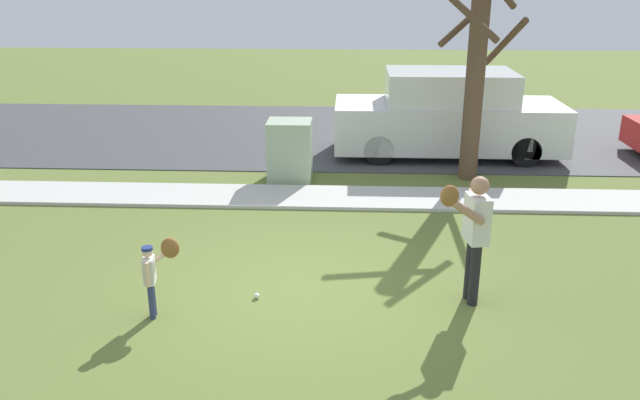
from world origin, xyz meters
The scene contains 9 objects.
ground_plane centered at (0.00, 3.50, 0.00)m, with size 48.00×48.00×0.00m, color olive.
sidewalk_strip centered at (0.00, 3.60, 0.03)m, with size 36.00×1.20×0.06m, color beige.
road_surface centered at (0.00, 8.60, 0.01)m, with size 36.00×6.80×0.02m, color #424244.
person_adult centered at (2.14, -0.21, 1.02)m, with size 0.66×0.69×1.65m.
person_child centered at (-1.64, -0.71, 0.64)m, with size 0.42×0.42×0.97m.
baseball centered at (-0.53, -0.25, 0.04)m, with size 0.07×0.07×0.07m, color white.
utility_cabinet centered at (-0.55, 4.76, 0.59)m, with size 0.86×0.77×1.19m, color #9EB293.
street_tree_near centered at (3.02, 4.98, 2.21)m, with size 1.84×1.88×4.09m.
parked_van_white centered at (2.81, 6.70, 0.90)m, with size 5.00×1.95×1.88m.
Camera 1 is at (0.63, -7.50, 3.94)m, focal length 36.05 mm.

